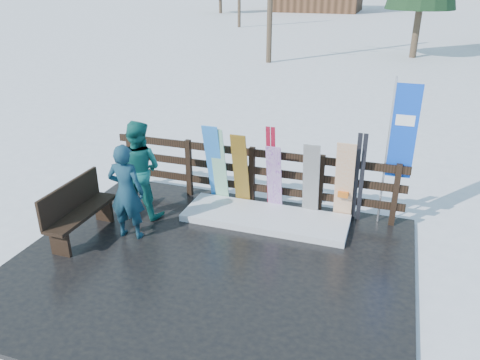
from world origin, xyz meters
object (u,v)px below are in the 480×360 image
(snowboard_0, at_px, (214,165))
(rental_flag, at_px, (399,137))
(snowboard_4, at_px, (311,181))
(bench, at_px, (77,209))
(snowboard_1, at_px, (219,167))
(snowboard_2, at_px, (241,171))
(snowboard_5, at_px, (344,183))
(snowboard_3, at_px, (274,179))
(person_front, at_px, (126,192))
(person_back, at_px, (139,169))

(snowboard_0, height_order, rental_flag, rental_flag)
(snowboard_0, height_order, snowboard_4, snowboard_0)
(bench, xyz_separation_m, snowboard_1, (1.80, 1.88, 0.27))
(snowboard_2, relative_size, snowboard_5, 0.96)
(snowboard_2, bearing_deg, snowboard_0, 180.00)
(snowboard_3, distance_m, person_front, 2.63)
(snowboard_2, height_order, person_front, person_front)
(snowboard_3, bearing_deg, rental_flag, 7.54)
(snowboard_1, height_order, rental_flag, rental_flag)
(bench, height_order, person_back, person_back)
(person_back, bearing_deg, snowboard_4, -163.91)
(bench, bearing_deg, snowboard_4, 27.97)
(snowboard_3, bearing_deg, snowboard_1, -180.00)
(snowboard_1, height_order, person_front, person_front)
(snowboard_5, height_order, person_back, person_back)
(snowboard_2, height_order, rental_flag, rental_flag)
(rental_flag, height_order, person_front, rental_flag)
(snowboard_3, xyz_separation_m, person_front, (-2.08, -1.60, 0.15))
(snowboard_1, relative_size, snowboard_2, 1.04)
(person_front, bearing_deg, rental_flag, -161.74)
(snowboard_1, bearing_deg, rental_flag, 4.97)
(person_back, bearing_deg, person_front, 104.97)
(snowboard_5, bearing_deg, snowboard_3, 180.00)
(snowboard_2, height_order, snowboard_5, snowboard_5)
(person_front, xyz_separation_m, person_back, (-0.20, 0.76, 0.07))
(snowboard_3, bearing_deg, snowboard_4, -0.00)
(snowboard_2, relative_size, snowboard_4, 1.05)
(snowboard_1, bearing_deg, snowboard_3, 0.00)
(snowboard_0, distance_m, rental_flag, 3.31)
(snowboard_0, distance_m, snowboard_3, 1.17)
(bench, xyz_separation_m, person_front, (0.80, 0.28, 0.31))
(bench, bearing_deg, snowboard_0, 47.68)
(snowboard_5, height_order, rental_flag, rental_flag)
(snowboard_3, bearing_deg, snowboard_0, -180.00)
(snowboard_0, bearing_deg, rental_flag, 4.82)
(snowboard_4, height_order, person_front, person_front)
(snowboard_0, relative_size, snowboard_5, 1.05)
(snowboard_4, bearing_deg, snowboard_1, 180.00)
(snowboard_2, xyz_separation_m, snowboard_5, (1.88, 0.00, 0.03))
(snowboard_0, relative_size, snowboard_4, 1.14)
(person_front, bearing_deg, snowboard_5, -160.43)
(bench, xyz_separation_m, snowboard_4, (3.54, 1.88, 0.21))
(rental_flag, xyz_separation_m, person_front, (-4.12, -1.87, -0.78))
(snowboard_2, relative_size, person_front, 0.93)
(bench, bearing_deg, snowboard_5, 24.54)
(rental_flag, relative_size, person_front, 1.58)
(snowboard_2, xyz_separation_m, snowboard_4, (1.31, -0.00, -0.03))
(snowboard_0, relative_size, person_back, 0.93)
(snowboard_2, distance_m, snowboard_3, 0.65)
(snowboard_1, relative_size, person_front, 0.97)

